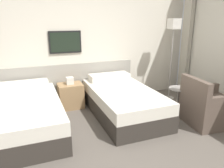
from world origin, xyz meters
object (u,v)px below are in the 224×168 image
bed_near_door (27,115)px  bed_near_window (123,101)px  nightstand (71,95)px  side_table (178,96)px  floor_lamp (173,35)px  armchair (209,108)px

bed_near_door → bed_near_window: 1.68m
bed_near_door → nightstand: bearing=39.8°
nightstand → bed_near_window: bearing=-39.8°
bed_near_door → side_table: bearing=-7.6°
floor_lamp → armchair: (-0.09, -1.29, -1.15)m
bed_near_window → armchair: bearing=-35.0°
floor_lamp → bed_near_door: bearing=-172.1°
bed_near_window → nightstand: size_ratio=3.02×
bed_near_door → side_table: bed_near_door is taller
nightstand → side_table: nightstand is taller
bed_near_door → floor_lamp: floor_lamp is taller
bed_near_door → armchair: armchair is taller
floor_lamp → side_table: size_ratio=3.39×
bed_near_window → bed_near_door: bearing=180.0°
floor_lamp → armchair: floor_lamp is taller
side_table → armchair: bearing=-63.4°
floor_lamp → armchair: 1.73m
bed_near_window → armchair: armchair is taller
nightstand → side_table: 2.11m
bed_near_door → floor_lamp: size_ratio=1.09×
bed_near_window → armchair: size_ratio=2.16×
bed_near_door → bed_near_window: size_ratio=1.00×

